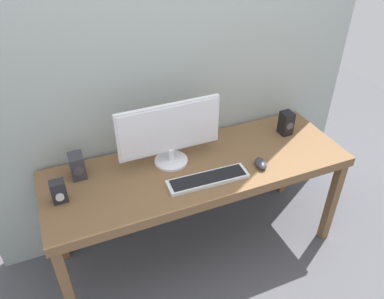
{
  "coord_description": "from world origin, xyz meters",
  "views": [
    {
      "loc": [
        -0.7,
        -1.58,
        2.05
      ],
      "look_at": [
        -0.04,
        0.0,
        0.82
      ],
      "focal_mm": 35.47,
      "sensor_mm": 36.0,
      "label": 1
    }
  ],
  "objects_px": {
    "desk": "(198,173)",
    "mouse": "(261,163)",
    "speaker_left": "(77,166)",
    "monitor": "(170,132)",
    "audio_controller": "(59,192)",
    "speaker_right": "(286,123)",
    "keyboard_primary": "(208,179)"
  },
  "relations": [
    {
      "from": "desk",
      "to": "mouse",
      "type": "bearing_deg",
      "value": -25.23
    },
    {
      "from": "desk",
      "to": "speaker_left",
      "type": "height_order",
      "value": "speaker_left"
    },
    {
      "from": "monitor",
      "to": "audio_controller",
      "type": "distance_m",
      "value": 0.66
    },
    {
      "from": "speaker_right",
      "to": "speaker_left",
      "type": "bearing_deg",
      "value": 176.65
    },
    {
      "from": "monitor",
      "to": "audio_controller",
      "type": "bearing_deg",
      "value": -170.97
    },
    {
      "from": "speaker_left",
      "to": "audio_controller",
      "type": "relative_size",
      "value": 1.12
    },
    {
      "from": "mouse",
      "to": "speaker_left",
      "type": "relative_size",
      "value": 0.75
    },
    {
      "from": "audio_controller",
      "to": "desk",
      "type": "bearing_deg",
      "value": 0.4
    },
    {
      "from": "desk",
      "to": "monitor",
      "type": "distance_m",
      "value": 0.31
    },
    {
      "from": "speaker_right",
      "to": "monitor",
      "type": "bearing_deg",
      "value": 179.61
    },
    {
      "from": "monitor",
      "to": "speaker_left",
      "type": "distance_m",
      "value": 0.54
    },
    {
      "from": "keyboard_primary",
      "to": "speaker_left",
      "type": "distance_m",
      "value": 0.72
    },
    {
      "from": "speaker_left",
      "to": "mouse",
      "type": "bearing_deg",
      "value": -18.08
    },
    {
      "from": "mouse",
      "to": "audio_controller",
      "type": "xyz_separation_m",
      "value": [
        -1.09,
        0.15,
        0.04
      ]
    },
    {
      "from": "mouse",
      "to": "keyboard_primary",
      "type": "bearing_deg",
      "value": -169.85
    },
    {
      "from": "keyboard_primary",
      "to": "mouse",
      "type": "xyz_separation_m",
      "value": [
        0.33,
        -0.0,
        0.01
      ]
    },
    {
      "from": "desk",
      "to": "mouse",
      "type": "height_order",
      "value": "mouse"
    },
    {
      "from": "keyboard_primary",
      "to": "monitor",
      "type": "bearing_deg",
      "value": 117.57
    },
    {
      "from": "speaker_left",
      "to": "audio_controller",
      "type": "bearing_deg",
      "value": -124.76
    },
    {
      "from": "desk",
      "to": "speaker_right",
      "type": "xyz_separation_m",
      "value": [
        0.65,
        0.09,
        0.14
      ]
    },
    {
      "from": "desk",
      "to": "keyboard_primary",
      "type": "xyz_separation_m",
      "value": [
        -0.01,
        -0.15,
        0.08
      ]
    },
    {
      "from": "mouse",
      "to": "speaker_right",
      "type": "height_order",
      "value": "speaker_right"
    },
    {
      "from": "monitor",
      "to": "keyboard_primary",
      "type": "height_order",
      "value": "monitor"
    },
    {
      "from": "keyboard_primary",
      "to": "audio_controller",
      "type": "relative_size",
      "value": 3.68
    },
    {
      "from": "desk",
      "to": "audio_controller",
      "type": "distance_m",
      "value": 0.78
    },
    {
      "from": "desk",
      "to": "speaker_right",
      "type": "height_order",
      "value": "speaker_right"
    },
    {
      "from": "keyboard_primary",
      "to": "desk",
      "type": "bearing_deg",
      "value": 86.72
    },
    {
      "from": "keyboard_primary",
      "to": "speaker_left",
      "type": "height_order",
      "value": "speaker_left"
    },
    {
      "from": "monitor",
      "to": "speaker_right",
      "type": "height_order",
      "value": "monitor"
    },
    {
      "from": "mouse",
      "to": "speaker_right",
      "type": "relative_size",
      "value": 0.68
    },
    {
      "from": "desk",
      "to": "speaker_right",
      "type": "bearing_deg",
      "value": 7.91
    },
    {
      "from": "keyboard_primary",
      "to": "speaker_left",
      "type": "bearing_deg",
      "value": 153.91
    }
  ]
}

